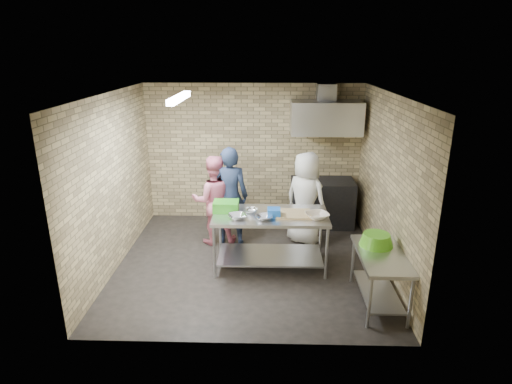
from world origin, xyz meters
TOP-DOWN VIEW (x-y plane):
  - floor at (0.00, 0.00)m, footprint 4.20×4.20m
  - ceiling at (0.00, 0.00)m, footprint 4.20×4.20m
  - back_wall at (0.00, 2.00)m, footprint 4.20×0.06m
  - front_wall at (0.00, -2.00)m, footprint 4.20×0.06m
  - left_wall at (-2.10, 0.00)m, footprint 0.06×4.00m
  - right_wall at (2.10, 0.00)m, footprint 0.06×4.00m
  - prep_table at (0.33, -0.08)m, footprint 1.78×0.89m
  - side_counter at (1.80, -1.10)m, footprint 0.60×1.20m
  - stove at (1.35, 1.65)m, footprint 1.20×0.70m
  - range_hood at (1.35, 1.70)m, footprint 1.30×0.60m
  - hood_duct at (1.35, 1.85)m, footprint 0.35×0.30m
  - wall_shelf at (1.65, 1.89)m, footprint 0.80×0.20m
  - fluorescent_fixture at (-1.00, 0.00)m, footprint 0.10×1.25m
  - green_crate at (-0.37, 0.04)m, footprint 0.39×0.30m
  - blue_tub at (0.38, -0.18)m, footprint 0.20×0.20m
  - cutting_board at (0.68, -0.10)m, footprint 0.54×0.41m
  - mixing_bowl_a at (-0.17, -0.28)m, footprint 0.35×0.35m
  - mixing_bowl_b at (0.03, -0.03)m, footprint 0.27×0.27m
  - mixing_bowl_c at (0.23, -0.30)m, footprint 0.32×0.32m
  - ceramic_bowl at (1.03, -0.23)m, footprint 0.43×0.43m
  - green_basin at (1.78, -0.85)m, footprint 0.46×0.46m
  - bottle_green at (1.80, 1.89)m, footprint 0.06×0.06m
  - man_navy at (-0.37, 0.74)m, footprint 0.65×0.43m
  - woman_pink at (-0.66, 0.78)m, footprint 0.87×0.74m
  - woman_white at (0.95, 0.82)m, footprint 0.96×0.91m

SIDE VIEW (x-z plane):
  - floor at x=0.00m, z-range 0.00..0.00m
  - side_counter at x=1.80m, z-range 0.00..0.75m
  - prep_table at x=0.33m, z-range 0.00..0.89m
  - stove at x=1.35m, z-range 0.00..0.90m
  - woman_pink at x=-0.66m, z-range 0.00..1.59m
  - woman_white at x=0.95m, z-range 0.00..1.65m
  - green_basin at x=1.78m, z-range 0.75..0.92m
  - man_navy at x=-0.37m, z-range 0.00..1.76m
  - cutting_board at x=0.68m, z-range 0.89..0.92m
  - mixing_bowl_c at x=0.23m, z-range 0.89..0.95m
  - mixing_bowl_b at x=0.03m, z-range 0.89..0.95m
  - mixing_bowl_a at x=-0.17m, z-range 0.89..0.96m
  - ceramic_bowl at x=1.03m, z-range 0.89..0.97m
  - blue_tub at x=0.38m, z-range 0.89..1.02m
  - green_crate at x=-0.37m, z-range 0.89..1.05m
  - back_wall at x=0.00m, z-range 0.00..2.70m
  - front_wall at x=0.00m, z-range 0.00..2.70m
  - left_wall at x=-2.10m, z-range 0.00..2.70m
  - right_wall at x=2.10m, z-range 0.00..2.70m
  - wall_shelf at x=1.65m, z-range 1.90..1.94m
  - bottle_green at x=1.80m, z-range 1.94..2.09m
  - range_hood at x=1.35m, z-range 1.80..2.40m
  - hood_duct at x=1.35m, z-range 2.40..2.70m
  - fluorescent_fixture at x=-1.00m, z-range 2.60..2.68m
  - ceiling at x=0.00m, z-range 2.70..2.70m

